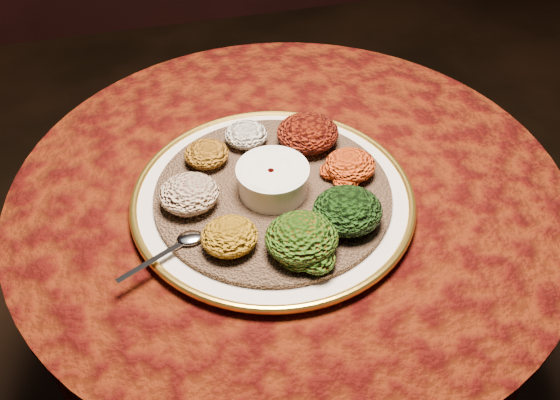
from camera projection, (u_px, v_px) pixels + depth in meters
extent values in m
plane|color=black|center=(286.00, 397.00, 1.58)|extent=(4.00, 4.00, 0.00)
cylinder|color=black|center=(287.00, 393.00, 1.57)|extent=(0.44, 0.44, 0.04)
cylinder|color=black|center=(288.00, 319.00, 1.35)|extent=(0.12, 0.12, 0.68)
cylinder|color=black|center=(289.00, 199.00, 1.10)|extent=(0.80, 0.80, 0.04)
cylinder|color=#461305|center=(289.00, 254.00, 1.20)|extent=(0.93, 0.93, 0.34)
cylinder|color=#461305|center=(290.00, 188.00, 1.08)|extent=(0.96, 0.96, 0.01)
cylinder|color=silver|center=(273.00, 200.00, 1.03)|extent=(0.52, 0.52, 0.02)
torus|color=gold|center=(273.00, 196.00, 1.03)|extent=(0.47, 0.47, 0.01)
cylinder|color=brown|center=(273.00, 193.00, 1.02)|extent=(0.49, 0.49, 0.01)
cylinder|color=silver|center=(273.00, 180.00, 1.00)|extent=(0.11, 0.11, 0.05)
cylinder|color=silver|center=(273.00, 170.00, 0.99)|extent=(0.12, 0.12, 0.01)
cylinder|color=#520904|center=(273.00, 173.00, 0.99)|extent=(0.09, 0.09, 0.01)
ellipsoid|color=silver|center=(190.00, 238.00, 0.94)|extent=(0.04, 0.03, 0.01)
cube|color=silver|center=(151.00, 262.00, 0.91)|extent=(0.11, 0.06, 0.00)
ellipsoid|color=white|center=(246.00, 135.00, 1.10)|extent=(0.08, 0.07, 0.04)
ellipsoid|color=black|center=(308.00, 133.00, 1.09)|extent=(0.11, 0.10, 0.05)
ellipsoid|color=#AF5F0E|center=(350.00, 165.00, 1.04)|extent=(0.09, 0.08, 0.04)
ellipsoid|color=black|center=(347.00, 211.00, 0.95)|extent=(0.11, 0.10, 0.05)
ellipsoid|color=#AF370B|center=(302.00, 238.00, 0.91)|extent=(0.11, 0.10, 0.05)
ellipsoid|color=#A86F0E|center=(230.00, 236.00, 0.92)|extent=(0.09, 0.08, 0.04)
ellipsoid|color=maroon|center=(189.00, 194.00, 0.98)|extent=(0.10, 0.09, 0.05)
ellipsoid|color=#965912|center=(207.00, 154.00, 1.06)|extent=(0.08, 0.07, 0.04)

